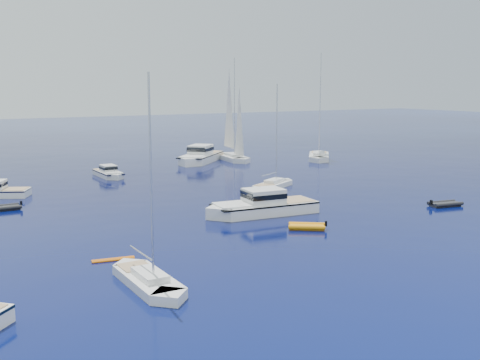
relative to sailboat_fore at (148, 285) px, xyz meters
name	(u,v)px	position (x,y,z in m)	size (l,w,h in m)	color
ground	(459,250)	(22.98, -4.47, 0.00)	(400.00, 400.00, 0.00)	navy
motor_cruiser_centre	(261,214)	(16.77, 13.24, 0.00)	(3.65, 11.92, 3.13)	white
motor_cruiser_distant	(200,162)	(28.94, 50.39, 0.00)	(4.09, 13.36, 3.51)	white
motor_cruiser_horizon	(109,177)	(11.54, 43.04, 0.00)	(2.39, 7.80, 2.05)	silver
sailboat_fore	(148,285)	(0.00, 0.00, 0.00)	(2.37, 9.11, 13.39)	silver
sailboat_centre	(273,188)	(25.89, 24.89, 0.00)	(2.27, 8.71, 12.81)	white
sailboat_sails_r	(232,160)	(34.66, 50.10, 0.00)	(3.03, 11.65, 17.12)	silver
sailboat_sails_far	(319,159)	(47.90, 43.87, 0.00)	(3.18, 12.24, 18.00)	silver
tender_yellow	(307,229)	(16.97, 6.38, 0.00)	(1.82, 3.25, 0.95)	orange
tender_grey_near	(445,206)	(34.95, 6.89, 0.00)	(1.93, 3.48, 0.95)	black
tender_grey_far	(2,210)	(-4.28, 27.80, 0.00)	(2.04, 3.72, 0.95)	black
kayak_orange	(113,260)	(-0.18, 6.11, 0.00)	(0.56, 2.96, 0.30)	#BF5709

